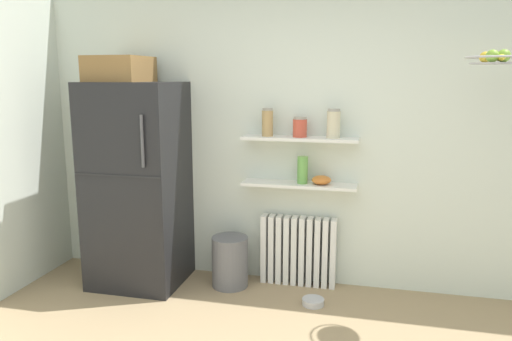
{
  "coord_description": "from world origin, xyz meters",
  "views": [
    {
      "loc": [
        0.64,
        -2.02,
        1.77
      ],
      "look_at": [
        -0.23,
        1.6,
        1.05
      ],
      "focal_mm": 34.07,
      "sensor_mm": 36.0,
      "label": 1
    }
  ],
  "objects_px": {
    "radiator": "(298,251)",
    "vase": "(303,170)",
    "shelf_bowl": "(321,180)",
    "pet_food_bowl": "(313,302)",
    "storage_jar_2": "(334,124)",
    "hanging_fruit_basket": "(494,58)",
    "refrigerator": "(137,180)",
    "trash_bin": "(230,262)",
    "storage_jar_1": "(300,127)",
    "storage_jar_0": "(267,122)"
  },
  "relations": [
    {
      "from": "refrigerator",
      "to": "storage_jar_2",
      "type": "height_order",
      "value": "refrigerator"
    },
    {
      "from": "storage_jar_2",
      "to": "vase",
      "type": "distance_m",
      "value": 0.46
    },
    {
      "from": "hanging_fruit_basket",
      "to": "trash_bin",
      "type": "bearing_deg",
      "value": 173.77
    },
    {
      "from": "radiator",
      "to": "shelf_bowl",
      "type": "xyz_separation_m",
      "value": [
        0.18,
        -0.03,
        0.64
      ]
    },
    {
      "from": "storage_jar_2",
      "to": "hanging_fruit_basket",
      "type": "bearing_deg",
      "value": -18.31
    },
    {
      "from": "shelf_bowl",
      "to": "hanging_fruit_basket",
      "type": "xyz_separation_m",
      "value": [
        1.15,
        -0.35,
        0.95
      ]
    },
    {
      "from": "radiator",
      "to": "vase",
      "type": "relative_size",
      "value": 2.85
    },
    {
      "from": "hanging_fruit_basket",
      "to": "pet_food_bowl",
      "type": "bearing_deg",
      "value": 179.44
    },
    {
      "from": "storage_jar_1",
      "to": "vase",
      "type": "distance_m",
      "value": 0.35
    },
    {
      "from": "radiator",
      "to": "storage_jar_1",
      "type": "distance_m",
      "value": 1.07
    },
    {
      "from": "storage_jar_0",
      "to": "trash_bin",
      "type": "bearing_deg",
      "value": -153.57
    },
    {
      "from": "radiator",
      "to": "storage_jar_1",
      "type": "xyz_separation_m",
      "value": [
        0.0,
        -0.03,
        1.07
      ]
    },
    {
      "from": "refrigerator",
      "to": "trash_bin",
      "type": "xyz_separation_m",
      "value": [
        0.79,
        0.08,
        -0.69
      ]
    },
    {
      "from": "storage_jar_2",
      "to": "trash_bin",
      "type": "relative_size",
      "value": 0.54
    },
    {
      "from": "storage_jar_0",
      "to": "shelf_bowl",
      "type": "relative_size",
      "value": 1.45
    },
    {
      "from": "storage_jar_0",
      "to": "vase",
      "type": "xyz_separation_m",
      "value": [
        0.3,
        0.0,
        -0.39
      ]
    },
    {
      "from": "refrigerator",
      "to": "vase",
      "type": "distance_m",
      "value": 1.41
    },
    {
      "from": "storage_jar_1",
      "to": "trash_bin",
      "type": "relative_size",
      "value": 0.38
    },
    {
      "from": "storage_jar_1",
      "to": "radiator",
      "type": "bearing_deg",
      "value": 90.0
    },
    {
      "from": "refrigerator",
      "to": "radiator",
      "type": "height_order",
      "value": "refrigerator"
    },
    {
      "from": "refrigerator",
      "to": "storage_jar_1",
      "type": "distance_m",
      "value": 1.45
    },
    {
      "from": "radiator",
      "to": "trash_bin",
      "type": "bearing_deg",
      "value": -162.68
    },
    {
      "from": "vase",
      "to": "trash_bin",
      "type": "distance_m",
      "value": 1.0
    },
    {
      "from": "storage_jar_1",
      "to": "vase",
      "type": "height_order",
      "value": "storage_jar_1"
    },
    {
      "from": "shelf_bowl",
      "to": "trash_bin",
      "type": "relative_size",
      "value": 0.37
    },
    {
      "from": "pet_food_bowl",
      "to": "storage_jar_0",
      "type": "bearing_deg",
      "value": 142.79
    },
    {
      "from": "storage_jar_2",
      "to": "shelf_bowl",
      "type": "height_order",
      "value": "storage_jar_2"
    },
    {
      "from": "radiator",
      "to": "storage_jar_2",
      "type": "xyz_separation_m",
      "value": [
        0.27,
        -0.03,
        1.1
      ]
    },
    {
      "from": "storage_jar_0",
      "to": "refrigerator",
      "type": "bearing_deg",
      "value": -168.37
    },
    {
      "from": "storage_jar_1",
      "to": "shelf_bowl",
      "type": "bearing_deg",
      "value": 0.0
    },
    {
      "from": "refrigerator",
      "to": "hanging_fruit_basket",
      "type": "relative_size",
      "value": 5.62
    },
    {
      "from": "storage_jar_1",
      "to": "pet_food_bowl",
      "type": "height_order",
      "value": "storage_jar_1"
    },
    {
      "from": "pet_food_bowl",
      "to": "hanging_fruit_basket",
      "type": "xyz_separation_m",
      "value": [
        1.15,
        -0.01,
        1.87
      ]
    },
    {
      "from": "storage_jar_1",
      "to": "hanging_fruit_basket",
      "type": "height_order",
      "value": "hanging_fruit_basket"
    },
    {
      "from": "shelf_bowl",
      "to": "radiator",
      "type": "bearing_deg",
      "value": 170.78
    },
    {
      "from": "vase",
      "to": "pet_food_bowl",
      "type": "distance_m",
      "value": 1.06
    },
    {
      "from": "vase",
      "to": "trash_bin",
      "type": "height_order",
      "value": "vase"
    },
    {
      "from": "pet_food_bowl",
      "to": "hanging_fruit_basket",
      "type": "bearing_deg",
      "value": -0.56
    },
    {
      "from": "refrigerator",
      "to": "hanging_fruit_basket",
      "type": "bearing_deg",
      "value": -2.73
    },
    {
      "from": "refrigerator",
      "to": "vase",
      "type": "bearing_deg",
      "value": 9.18
    },
    {
      "from": "refrigerator",
      "to": "trash_bin",
      "type": "relative_size",
      "value": 4.45
    },
    {
      "from": "refrigerator",
      "to": "pet_food_bowl",
      "type": "distance_m",
      "value": 1.78
    },
    {
      "from": "storage_jar_2",
      "to": "hanging_fruit_basket",
      "type": "distance_m",
      "value": 1.22
    },
    {
      "from": "vase",
      "to": "shelf_bowl",
      "type": "xyz_separation_m",
      "value": [
        0.16,
        0.0,
        -0.08
      ]
    },
    {
      "from": "vase",
      "to": "radiator",
      "type": "bearing_deg",
      "value": 133.3
    },
    {
      "from": "storage_jar_1",
      "to": "shelf_bowl",
      "type": "height_order",
      "value": "storage_jar_1"
    },
    {
      "from": "storage_jar_2",
      "to": "trash_bin",
      "type": "bearing_deg",
      "value": -170.1
    },
    {
      "from": "refrigerator",
      "to": "storage_jar_2",
      "type": "relative_size",
      "value": 8.25
    },
    {
      "from": "radiator",
      "to": "vase",
      "type": "xyz_separation_m",
      "value": [
        0.03,
        -0.03,
        0.72
      ]
    },
    {
      "from": "radiator",
      "to": "storage_jar_0",
      "type": "height_order",
      "value": "storage_jar_0"
    }
  ]
}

